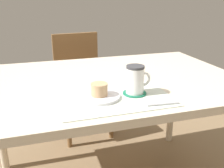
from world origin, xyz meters
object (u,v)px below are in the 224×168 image
at_px(pastry_plate, 99,97).
at_px(coffee_mug, 136,79).
at_px(dining_table, 109,90).
at_px(pastry, 99,89).
at_px(wooden_chair, 81,79).

height_order(pastry_plate, coffee_mug, coffee_mug).
xyz_separation_m(dining_table, pastry, (-0.11, -0.24, 0.11)).
bearing_deg(coffee_mug, pastry_plate, -179.69).
bearing_deg(wooden_chair, dining_table, 85.68).
bearing_deg(coffee_mug, pastry, -179.69).
relative_size(wooden_chair, pastry, 12.03).
bearing_deg(pastry, pastry_plate, 0.00).
bearing_deg(pastry, coffee_mug, 0.31).
bearing_deg(pastry_plate, coffee_mug, 0.31).
distance_m(dining_table, coffee_mug, 0.28).
bearing_deg(pastry_plate, pastry, 0.00).
distance_m(dining_table, wooden_chair, 0.83).
xyz_separation_m(dining_table, coffee_mug, (0.05, -0.24, 0.14)).
xyz_separation_m(pastry, coffee_mug, (0.16, 0.00, 0.03)).
bearing_deg(pastry, wooden_chair, 84.87).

